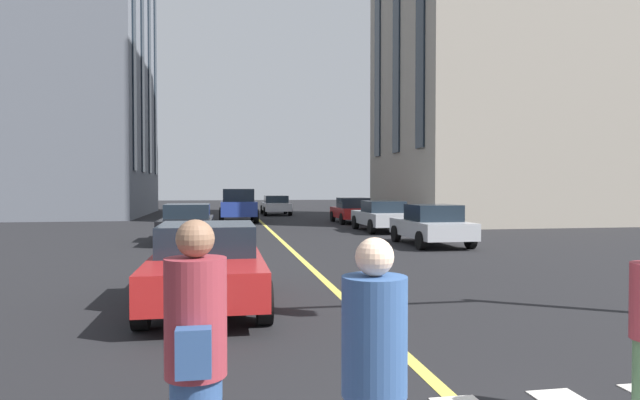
% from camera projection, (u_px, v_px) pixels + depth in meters
% --- Properties ---
extents(lane_centre_line, '(80.00, 0.16, 0.01)m').
position_uv_depth(lane_centre_line, '(277.00, 236.00, 22.20)').
color(lane_centre_line, '#D8C64C').
rests_on(lane_centre_line, ground_plane).
extents(car_blue_mid, '(4.70, 2.14, 1.88)m').
position_uv_depth(car_blue_mid, '(238.00, 205.00, 31.47)').
color(car_blue_mid, navy).
rests_on(car_blue_mid, ground_plane).
extents(car_white_trailing, '(4.40, 1.95, 1.37)m').
position_uv_depth(car_white_trailing, '(276.00, 205.00, 39.01)').
color(car_white_trailing, silver).
rests_on(car_white_trailing, ground_plane).
extents(car_red_oncoming, '(3.90, 1.89, 1.40)m').
position_uv_depth(car_red_oncoming, '(352.00, 210.00, 30.26)').
color(car_red_oncoming, '#B21E1E').
rests_on(car_red_oncoming, ground_plane).
extents(car_silver_far, '(3.90, 1.89, 1.40)m').
position_uv_depth(car_silver_far, '(432.00, 225.00, 18.77)').
color(car_silver_far, '#B7BABF').
rests_on(car_silver_far, ground_plane).
extents(car_black_parked_b, '(4.40, 1.95, 1.37)m').
position_uv_depth(car_black_parked_b, '(187.00, 222.00, 20.08)').
color(car_black_parked_b, black).
rests_on(car_black_parked_b, ground_plane).
extents(car_red_parked_a, '(4.40, 1.95, 1.37)m').
position_uv_depth(car_red_parked_a, '(207.00, 264.00, 9.31)').
color(car_red_parked_a, '#B21E1E').
rests_on(car_red_parked_a, ground_plane).
extents(car_silver_near, '(4.40, 1.95, 1.37)m').
position_uv_depth(car_silver_near, '(382.00, 216.00, 24.61)').
color(car_silver_near, '#B7BABF').
rests_on(car_silver_near, ground_plane).
extents(pedestrian_near, '(0.38, 0.38, 1.72)m').
position_uv_depth(pedestrian_near, '(374.00, 386.00, 3.16)').
color(pedestrian_near, maroon).
rests_on(pedestrian_near, ground_plane).
extents(pedestrian_far, '(0.50, 0.38, 1.81)m').
position_uv_depth(pedestrian_far, '(196.00, 366.00, 3.36)').
color(pedestrian_far, '#2D4C7F').
rests_on(pedestrian_far, ground_plane).
extents(building_left_near, '(14.35, 9.29, 21.40)m').
position_uv_depth(building_left_near, '(77.00, 61.00, 37.97)').
color(building_left_near, slate).
rests_on(building_left_near, ground_plane).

